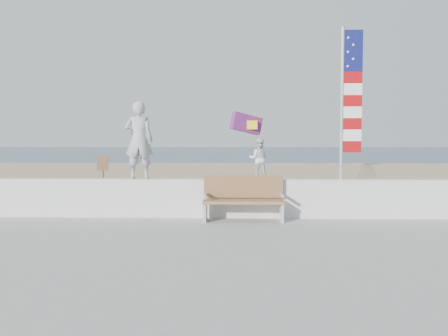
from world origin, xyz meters
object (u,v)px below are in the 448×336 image
(adult, at_px, (139,140))
(bench, at_px, (243,198))
(child, at_px, (259,159))
(flag, at_px, (347,96))

(adult, height_order, bench, adult)
(child, xyz_separation_m, flag, (2.03, -0.00, 1.44))
(adult, bearing_deg, child, 177.40)
(child, relative_size, flag, 0.27)
(adult, relative_size, flag, 0.52)
(flag, bearing_deg, adult, 180.00)
(bench, distance_m, flag, 3.35)
(child, bearing_deg, bench, 56.18)
(adult, distance_m, flag, 4.95)
(child, relative_size, bench, 0.53)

